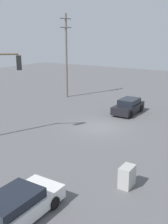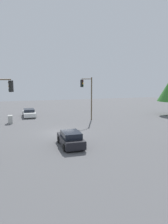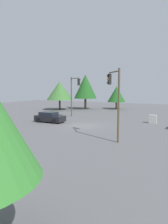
% 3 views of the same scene
% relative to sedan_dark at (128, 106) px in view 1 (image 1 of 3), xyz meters
% --- Properties ---
extents(ground_plane, '(80.00, 80.00, 0.00)m').
position_rel_sedan_dark_xyz_m(ground_plane, '(5.49, -0.25, -0.70)').
color(ground_plane, '#5B5B5E').
extents(sedan_dark, '(4.19, 1.95, 1.45)m').
position_rel_sedan_dark_xyz_m(sedan_dark, '(0.00, 0.00, 0.00)').
color(sedan_dark, black).
rests_on(sedan_dark, ground_plane).
extents(sedan_white, '(4.53, 2.05, 1.26)m').
position_rel_sedan_dark_xyz_m(sedan_white, '(18.02, 2.73, -0.08)').
color(sedan_white, silver).
rests_on(sedan_white, ground_plane).
extents(utility_pole_tall, '(2.20, 0.28, 10.00)m').
position_rel_sedan_dark_xyz_m(utility_pole_tall, '(-2.79, -9.59, 4.59)').
color(utility_pole_tall, slate).
rests_on(utility_pole_tall, ground_plane).
extents(electrical_cabinet, '(0.96, 0.62, 1.14)m').
position_rel_sedan_dark_xyz_m(electrical_cabinet, '(12.99, 5.65, -0.13)').
color(electrical_cabinet, '#B2B2AD').
rests_on(electrical_cabinet, ground_plane).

